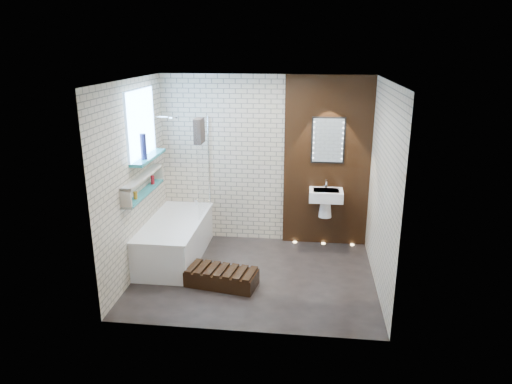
# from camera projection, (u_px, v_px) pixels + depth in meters

# --- Properties ---
(ground) EXTENTS (3.20, 3.20, 0.00)m
(ground) POSITION_uv_depth(u_px,v_px,m) (255.00, 276.00, 6.38)
(ground) COLOR black
(ground) RESTS_ON ground
(room_shell) EXTENTS (3.24, 3.20, 2.60)m
(room_shell) POSITION_uv_depth(u_px,v_px,m) (255.00, 184.00, 5.99)
(room_shell) COLOR #C1B599
(room_shell) RESTS_ON ground
(walnut_panel) EXTENTS (1.30, 0.06, 2.60)m
(walnut_panel) POSITION_uv_depth(u_px,v_px,m) (327.00, 163.00, 7.09)
(walnut_panel) COLOR black
(walnut_panel) RESTS_ON ground
(clerestory_window) EXTENTS (0.18, 1.00, 0.94)m
(clerestory_window) POSITION_uv_depth(u_px,v_px,m) (142.00, 130.00, 6.32)
(clerestory_window) COLOR #7FADE0
(clerestory_window) RESTS_ON room_shell
(display_niche) EXTENTS (0.14, 1.30, 0.26)m
(display_niche) POSITION_uv_depth(u_px,v_px,m) (144.00, 185.00, 6.34)
(display_niche) COLOR teal
(display_niche) RESTS_ON room_shell
(bathtub) EXTENTS (0.79, 1.74, 0.70)m
(bathtub) POSITION_uv_depth(u_px,v_px,m) (175.00, 239.00, 6.86)
(bathtub) COLOR white
(bathtub) RESTS_ON ground
(bath_screen) EXTENTS (0.01, 0.78, 1.40)m
(bath_screen) POSITION_uv_depth(u_px,v_px,m) (204.00, 167.00, 6.94)
(bath_screen) COLOR white
(bath_screen) RESTS_ON bathtub
(towel) EXTENTS (0.10, 0.27, 0.35)m
(towel) POSITION_uv_depth(u_px,v_px,m) (199.00, 131.00, 6.58)
(towel) COLOR black
(towel) RESTS_ON bath_screen
(shower_head) EXTENTS (0.18, 0.18, 0.02)m
(shower_head) POSITION_uv_depth(u_px,v_px,m) (174.00, 117.00, 6.83)
(shower_head) COLOR silver
(shower_head) RESTS_ON room_shell
(washbasin) EXTENTS (0.50, 0.36, 0.58)m
(washbasin) POSITION_uv_depth(u_px,v_px,m) (326.00, 199.00, 7.06)
(washbasin) COLOR white
(washbasin) RESTS_ON walnut_panel
(led_mirror) EXTENTS (0.50, 0.02, 0.70)m
(led_mirror) POSITION_uv_depth(u_px,v_px,m) (328.00, 140.00, 6.95)
(led_mirror) COLOR black
(led_mirror) RESTS_ON walnut_panel
(walnut_step) EXTENTS (0.97, 0.56, 0.20)m
(walnut_step) POSITION_uv_depth(u_px,v_px,m) (222.00, 278.00, 6.11)
(walnut_step) COLOR black
(walnut_step) RESTS_ON ground
(niche_bottles) EXTENTS (0.05, 0.73, 0.13)m
(niche_bottles) POSITION_uv_depth(u_px,v_px,m) (146.00, 186.00, 6.42)
(niche_bottles) COLOR #B1711B
(niche_bottles) RESTS_ON display_niche
(sill_vases) EXTENTS (0.08, 0.08, 0.34)m
(sill_vases) POSITION_uv_depth(u_px,v_px,m) (143.00, 146.00, 6.19)
(sill_vases) COLOR #15183A
(sill_vases) RESTS_ON clerestory_window
(floor_uplights) EXTENTS (0.96, 0.06, 0.01)m
(floor_uplights) POSITION_uv_depth(u_px,v_px,m) (323.00, 243.00, 7.41)
(floor_uplights) COLOR #FFD899
(floor_uplights) RESTS_ON ground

